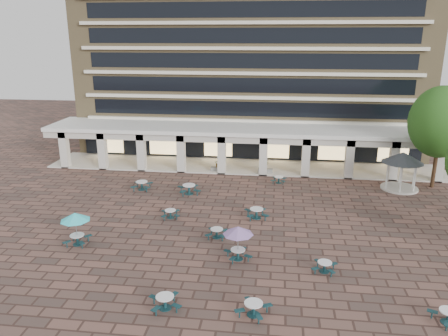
{
  "coord_description": "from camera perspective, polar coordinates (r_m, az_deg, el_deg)",
  "views": [
    {
      "loc": [
        3.42,
        -30.11,
        13.69
      ],
      "look_at": [
        -0.71,
        3.0,
        3.47
      ],
      "focal_mm": 35.0,
      "sensor_mm": 36.0,
      "label": 1
    }
  ],
  "objects": [
    {
      "name": "ground",
      "position": [
        33.25,
        0.58,
        -7.28
      ],
      "size": [
        120.0,
        120.0,
        0.0
      ],
      "primitive_type": "plane",
      "color": "brown",
      "rests_on": "ground"
    },
    {
      "name": "apartment_building",
      "position": [
        55.7,
        3.73,
        15.87
      ],
      "size": [
        40.0,
        15.5,
        25.2
      ],
      "color": "#937C53",
      "rests_on": "ground"
    },
    {
      "name": "retail_arcade",
      "position": [
        46.29,
        2.69,
        3.66
      ],
      "size": [
        42.0,
        6.6,
        4.4
      ],
      "color": "white",
      "rests_on": "ground"
    },
    {
      "name": "picnic_table_1",
      "position": [
        23.9,
        -7.72,
        -16.84
      ],
      "size": [
        1.95,
        1.95,
        0.72
      ],
      "rotation": [
        0.0,
        0.0,
        0.37
      ],
      "color": "#14393C",
      "rests_on": "ground"
    },
    {
      "name": "picnic_table_2",
      "position": [
        23.28,
        3.87,
        -17.73
      ],
      "size": [
        1.95,
        1.95,
        0.72
      ],
      "rotation": [
        0.0,
        0.0,
        -0.37
      ],
      "color": "#14393C",
      "rests_on": "ground"
    },
    {
      "name": "picnic_table_3",
      "position": [
        25.29,
        27.25,
        -16.76
      ],
      "size": [
        1.88,
        1.88,
        0.69
      ],
      "rotation": [
        0.0,
        0.0,
        0.38
      ],
      "color": "#14393C",
      "rests_on": "ground"
    },
    {
      "name": "picnic_table_4",
      "position": [
        30.97,
        -18.87,
        -6.19
      ],
      "size": [
        2.0,
        2.0,
        2.31
      ],
      "rotation": [
        0.0,
        0.0,
        0.03
      ],
      "color": "#14393C",
      "rests_on": "ground"
    },
    {
      "name": "picnic_table_5",
      "position": [
        34.37,
        -7.01,
        -5.87
      ],
      "size": [
        1.67,
        1.67,
        0.65
      ],
      "rotation": [
        0.0,
        0.0,
        0.22
      ],
      "color": "#14393C",
      "rests_on": "ground"
    },
    {
      "name": "picnic_table_6",
      "position": [
        27.51,
        1.86,
        -8.32
      ],
      "size": [
        1.95,
        1.95,
        2.25
      ],
      "rotation": [
        0.0,
        0.0,
        0.41
      ],
      "color": "#14393C",
      "rests_on": "ground"
    },
    {
      "name": "picnic_table_7",
      "position": [
        27.52,
        13.0,
        -12.35
      ],
      "size": [
        1.68,
        1.68,
        0.65
      ],
      "rotation": [
        0.0,
        0.0,
        -0.24
      ],
      "color": "#14393C",
      "rests_on": "ground"
    },
    {
      "name": "picnic_table_8",
      "position": [
        40.81,
        -10.69,
        -2.16
      ],
      "size": [
        1.86,
        1.86,
        0.81
      ],
      "rotation": [
        0.0,
        0.0,
        0.04
      ],
      "color": "#14393C",
      "rests_on": "ground"
    },
    {
      "name": "picnic_table_9",
      "position": [
        34.12,
        4.27,
        -5.81
      ],
      "size": [
        2.02,
        2.02,
        0.79
      ],
      "rotation": [
        0.0,
        0.0,
        0.22
      ],
      "color": "#14393C",
      "rests_on": "ground"
    },
    {
      "name": "picnic_table_10",
      "position": [
        30.96,
        -0.96,
        -8.4
      ],
      "size": [
        1.57,
        1.57,
        0.67
      ],
      "rotation": [
        0.0,
        0.0,
        -0.07
      ],
      "color": "#14393C",
      "rests_on": "ground"
    },
    {
      "name": "picnic_table_12",
      "position": [
        39.16,
        -4.59,
        -2.68
      ],
      "size": [
        2.31,
        2.31,
        0.86
      ],
      "rotation": [
        0.0,
        0.0,
        0.34
      ],
      "color": "#14393C",
      "rests_on": "ground"
    },
    {
      "name": "picnic_table_13",
      "position": [
        42.26,
        7.17,
        -1.46
      ],
      "size": [
        1.58,
        1.58,
        0.65
      ],
      "rotation": [
        0.0,
        0.0,
        -0.13
      ],
      "color": "#14393C",
      "rests_on": "ground"
    },
    {
      "name": "gazebo",
      "position": [
        42.84,
        22.27,
        0.76
      ],
      "size": [
        3.74,
        3.74,
        3.48
      ],
      "rotation": [
        0.0,
        0.0,
        0.3
      ],
      "color": "beige",
      "rests_on": "ground"
    },
    {
      "name": "tree_east_c",
      "position": [
        43.92,
        26.51,
        5.38
      ],
      "size": [
        5.67,
        5.67,
        9.44
      ],
      "color": "#462B1C",
      "rests_on": "ground"
    },
    {
      "name": "planter_left",
      "position": [
        45.37,
        -0.75,
        0.19
      ],
      "size": [
        1.5,
        0.66,
        1.32
      ],
      "color": "gray",
      "rests_on": "ground"
    },
    {
      "name": "planter_right",
      "position": [
        45.0,
        5.42,
        -0.08
      ],
      "size": [
        1.5,
        0.6,
        1.27
      ],
      "color": "gray",
      "rests_on": "ground"
    }
  ]
}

